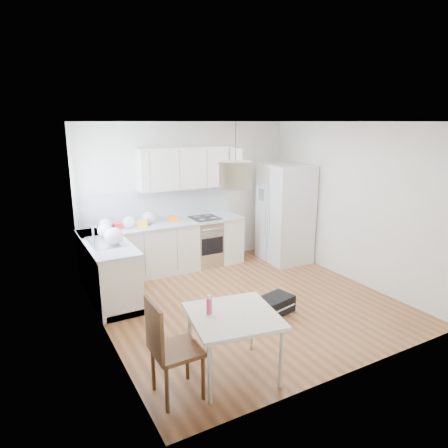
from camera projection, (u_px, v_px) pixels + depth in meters
name	position (u px, v px, depth m)	size (l,w,h in m)	color
floor	(245.00, 301.00, 6.18)	(4.20, 4.20, 0.00)	brown
ceiling	(248.00, 122.00, 5.51)	(4.20, 4.20, 0.00)	white
wall_back	(188.00, 194.00, 7.63)	(4.20, 4.20, 0.00)	white
wall_left	(100.00, 236.00, 4.86)	(4.20, 4.20, 0.00)	white
wall_right	(351.00, 203.00, 6.83)	(4.20, 4.20, 0.00)	white
window_glassblock	(82.00, 190.00, 5.75)	(0.02, 1.00, 1.00)	#BFE0F9
cabinets_back	(166.00, 248.00, 7.32)	(3.00, 0.60, 0.88)	silver
cabinets_left	(108.00, 270.00, 6.25)	(0.60, 1.80, 0.88)	silver
counter_back	(165.00, 224.00, 7.20)	(3.02, 0.64, 0.04)	#B9BBBE
counter_left	(105.00, 242.00, 6.13)	(0.64, 1.82, 0.04)	#B9BBBE
backsplash_back	(159.00, 205.00, 7.38)	(3.00, 0.01, 0.58)	white
backsplash_left	(84.00, 225.00, 5.92)	(0.01, 1.80, 0.58)	white
upper_cabinets	(184.00, 168.00, 7.29)	(1.70, 0.32, 0.75)	silver
range_oven	(205.00, 242.00, 7.69)	(0.50, 0.61, 0.88)	#BCBEC1
sink	(106.00, 242.00, 6.09)	(0.50, 0.80, 0.16)	#BCBEC1
refrigerator	(285.00, 213.00, 7.83)	(0.90, 0.95, 1.91)	white
dining_table	(233.00, 321.00, 4.25)	(1.05, 1.05, 0.72)	beige
dining_chair	(177.00, 348.00, 3.94)	(0.45, 0.45, 1.06)	#462815
drink_bottle	(209.00, 304.00, 4.22)	(0.06, 0.06, 0.21)	#DA3C61
gym_bag	(275.00, 304.00, 5.80)	(0.52, 0.34, 0.24)	black
pendant_lamp	(235.00, 175.00, 4.03)	(0.34, 0.34, 0.26)	#C1B095
grocery_bag_a	(105.00, 225.00, 6.67)	(0.23, 0.20, 0.21)	white
grocery_bag_b	(129.00, 222.00, 6.86)	(0.22, 0.19, 0.20)	white
grocery_bag_c	(149.00, 218.00, 7.12)	(0.24, 0.21, 0.22)	white
grocery_bag_d	(105.00, 231.00, 6.31)	(0.23, 0.19, 0.21)	white
grocery_bag_e	(114.00, 236.00, 5.93)	(0.28, 0.24, 0.26)	white
snack_orange	(173.00, 219.00, 7.30)	(0.15, 0.09, 0.10)	#CB5A12
snack_yellow	(143.00, 223.00, 6.95)	(0.17, 0.11, 0.12)	gold
snack_red	(118.00, 226.00, 6.80)	(0.16, 0.10, 0.11)	red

